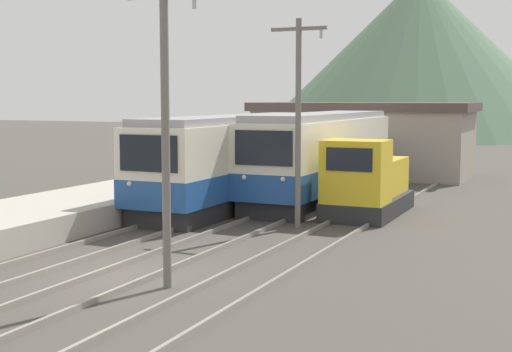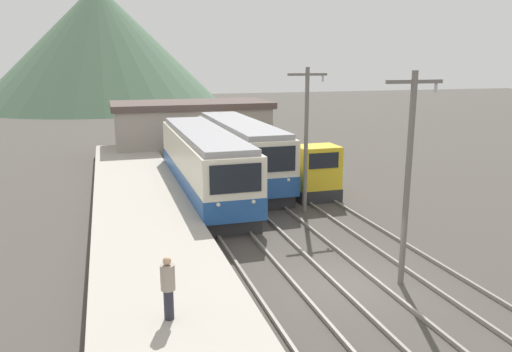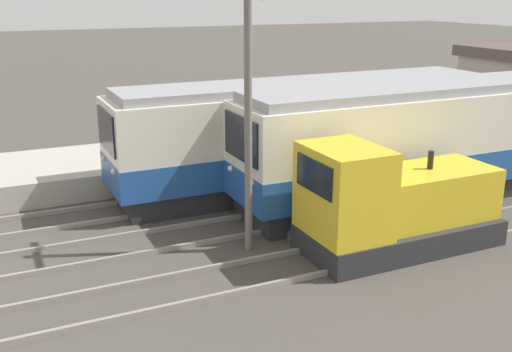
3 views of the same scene
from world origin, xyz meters
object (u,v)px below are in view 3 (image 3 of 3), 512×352
Objects in this scene: commuter_train_center at (420,147)px; catenary_mast_mid at (248,107)px; commuter_train_left at (308,138)px; shunting_locomotive at (392,206)px.

catenary_mast_mid reaches higher than commuter_train_center.
commuter_train_left is 6.40m from catenary_mast_mid.
shunting_locomotive is at bearing 67.10° from catenary_mast_mid.
commuter_train_left is at bearing -136.36° from commuter_train_center.
catenary_mast_mid is at bearing -77.64° from commuter_train_center.
commuter_train_center is 7.36m from catenary_mast_mid.
catenary_mast_mid is (4.31, -4.21, 2.17)m from commuter_train_left.
catenary_mast_mid is (-1.49, -3.53, 2.71)m from shunting_locomotive.
commuter_train_center is at bearing 43.64° from commuter_train_left.
commuter_train_center reaches higher than shunting_locomotive.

